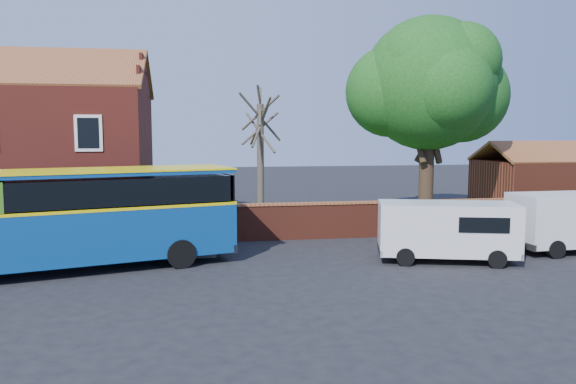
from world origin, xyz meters
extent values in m
plane|color=black|center=(0.00, 0.00, 0.00)|extent=(120.00, 120.00, 0.00)
cube|color=#426B28|center=(13.00, 13.00, 0.02)|extent=(26.00, 12.00, 0.04)
cube|color=maroon|center=(-7.00, 11.50, 3.25)|extent=(12.00, 8.00, 6.50)
cube|color=brown|center=(-7.00, 13.50, 7.50)|extent=(12.30, 4.08, 2.16)
cube|color=maroon|center=(13.00, 7.00, 0.75)|extent=(22.00, 0.30, 1.50)
cube|color=brown|center=(13.00, 7.00, 1.55)|extent=(22.00, 0.38, 0.10)
cube|color=maroon|center=(22.00, 13.00, 1.50)|extent=(8.00, 5.00, 3.00)
cube|color=brown|center=(22.00, 11.75, 3.55)|extent=(8.20, 2.56, 1.24)
cube|color=brown|center=(22.00, 14.25, 3.55)|extent=(8.20, 2.56, 1.24)
cube|color=navy|center=(-3.02, 2.81, 1.27)|extent=(11.42, 5.61, 1.76)
cube|color=yellow|center=(-3.02, 2.81, 2.15)|extent=(11.44, 5.63, 0.10)
cube|color=black|center=(-3.02, 2.81, 2.68)|extent=(11.00, 5.51, 0.88)
cube|color=navy|center=(-3.02, 2.81, 3.27)|extent=(11.42, 5.61, 0.14)
cube|color=yellow|center=(-3.02, 2.81, 3.35)|extent=(11.47, 5.66, 0.06)
cylinder|color=black|center=(0.74, 2.49, 0.50)|extent=(1.04, 0.53, 1.00)
cylinder|color=black|center=(0.05, 5.01, 0.50)|extent=(1.04, 0.53, 1.00)
cube|color=silver|center=(10.15, 1.95, 1.20)|extent=(5.16, 3.17, 1.83)
cube|color=black|center=(12.23, 1.35, 1.49)|extent=(0.53, 1.60, 0.72)
cube|color=black|center=(12.42, 1.30, 0.39)|extent=(0.62, 1.88, 0.23)
cylinder|color=black|center=(8.42, 1.50, 0.32)|extent=(0.67, 0.39, 0.64)
cylinder|color=black|center=(8.91, 3.24, 0.32)|extent=(0.67, 0.39, 0.64)
cylinder|color=black|center=(11.38, 0.65, 0.32)|extent=(0.67, 0.39, 0.64)
cylinder|color=black|center=(11.88, 2.39, 0.32)|extent=(0.67, 0.39, 0.64)
cylinder|color=black|center=(14.33, 1.68, 0.34)|extent=(0.69, 0.24, 0.68)
cylinder|color=black|center=(14.28, 3.62, 0.34)|extent=(0.69, 0.24, 0.68)
cylinder|color=black|center=(13.29, 11.06, 2.19)|extent=(0.76, 0.76, 4.38)
sphere|color=#2B7223|center=(13.29, 11.06, 7.14)|extent=(6.85, 6.85, 6.85)
sphere|color=#2B7223|center=(15.29, 11.44, 6.57)|extent=(4.95, 4.95, 4.95)
sphere|color=#2B7223|center=(11.48, 11.63, 6.76)|extent=(4.76, 4.76, 4.76)
cylinder|color=#4C4238|center=(4.54, 11.20, 3.01)|extent=(0.34, 0.34, 6.03)
cylinder|color=#4C4238|center=(4.54, 11.20, 5.16)|extent=(0.35, 2.94, 2.37)
cylinder|color=#4C4238|center=(4.54, 11.20, 4.95)|extent=(1.53, 2.17, 2.17)
cylinder|color=#4C4238|center=(4.54, 11.20, 5.38)|extent=(2.47, 1.13, 2.40)
camera|label=1|loc=(1.16, -16.67, 4.60)|focal=35.00mm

